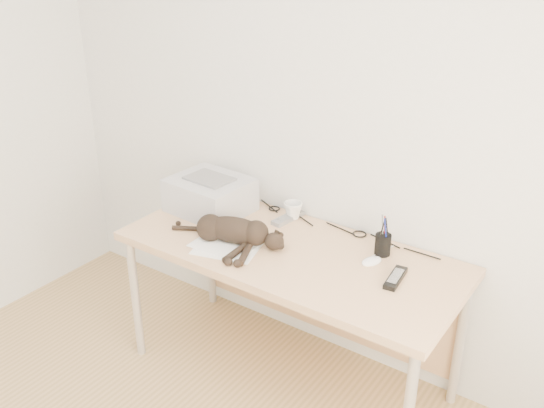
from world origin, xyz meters
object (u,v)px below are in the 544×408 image
Objects in this scene: printer at (210,195)px; mouse at (372,259)px; pen_cup at (383,244)px; mug at (293,211)px; desk at (299,266)px; cat at (231,231)px.

printer is 0.94m from mouse.
pen_cup reaches higher than mouse.
mug is 0.90× the size of mouse.
desk is 0.38m from cat.
pen_cup is at bearing 5.42° from printer.
mug is 0.51× the size of pen_cup.
cat is (-0.26, -0.19, 0.19)m from desk.
mug is at bearing 60.44° from cat.
pen_cup reaches higher than cat.
desk is 0.61m from printer.
desk is 0.39m from mouse.
mug reaches higher than mouse.
printer is at bearing -160.03° from mouse.
cat is 5.64× the size of mouse.
printer is 2.20× the size of pen_cup.
mug is 0.56m from mouse.
cat is 0.70m from pen_cup.
printer is 0.95m from pen_cup.
pen_cup is at bearing -8.21° from mug.
pen_cup is at bearing 106.57° from mouse.
pen_cup is (0.63, 0.30, -0.01)m from cat.
mouse is at bearing -0.27° from printer.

